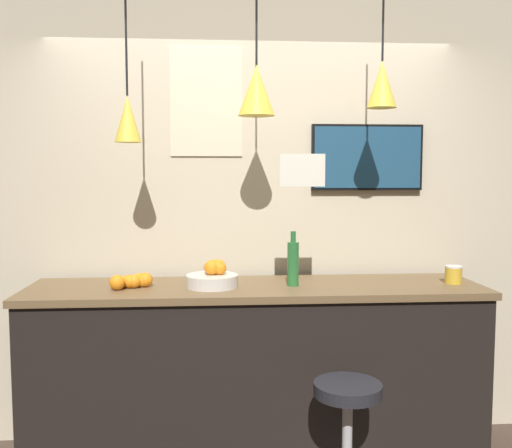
# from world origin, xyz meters

# --- Properties ---
(back_wall) EXTENTS (8.00, 0.06, 2.90)m
(back_wall) POSITION_xyz_m (0.00, 1.01, 1.45)
(back_wall) COLOR beige
(back_wall) RESTS_ON ground_plane
(service_counter) EXTENTS (2.57, 0.63, 1.05)m
(service_counter) POSITION_xyz_m (0.00, 0.58, 0.53)
(service_counter) COLOR black
(service_counter) RESTS_ON ground_plane
(bar_stool) EXTENTS (0.39, 0.39, 0.68)m
(bar_stool) POSITION_xyz_m (0.40, 0.02, 0.44)
(bar_stool) COLOR #B7B7BC
(bar_stool) RESTS_ON ground_plane
(fruit_bowl) EXTENTS (0.29, 0.29, 0.15)m
(fruit_bowl) POSITION_xyz_m (-0.24, 0.56, 1.11)
(fruit_bowl) COLOR beige
(fruit_bowl) RESTS_ON service_counter
(orange_pile) EXTENTS (0.23, 0.20, 0.08)m
(orange_pile) POSITION_xyz_m (-0.69, 0.56, 1.09)
(orange_pile) COLOR orange
(orange_pile) RESTS_ON service_counter
(juice_bottle) EXTENTS (0.07, 0.07, 0.31)m
(juice_bottle) POSITION_xyz_m (0.21, 0.56, 1.18)
(juice_bottle) COLOR #286B33
(juice_bottle) RESTS_ON service_counter
(spread_jar) EXTENTS (0.10, 0.10, 0.10)m
(spread_jar) POSITION_xyz_m (1.14, 0.56, 1.10)
(spread_jar) COLOR gold
(spread_jar) RESTS_ON service_counter
(pendant_lamp_left) EXTENTS (0.14, 0.14, 0.95)m
(pendant_lamp_left) POSITION_xyz_m (-0.70, 0.54, 1.98)
(pendant_lamp_left) COLOR black
(pendant_lamp_middle) EXTENTS (0.20, 0.20, 0.80)m
(pendant_lamp_middle) POSITION_xyz_m (0.00, 0.54, 2.14)
(pendant_lamp_middle) COLOR black
(pendant_lamp_right) EXTENTS (0.16, 0.16, 0.76)m
(pendant_lamp_right) POSITION_xyz_m (0.70, 0.54, 2.18)
(pendant_lamp_right) COLOR black
(mounted_tv) EXTENTS (0.71, 0.04, 0.41)m
(mounted_tv) POSITION_xyz_m (0.73, 0.95, 1.78)
(mounted_tv) COLOR black
(hanging_menu_board) EXTENTS (0.24, 0.01, 0.17)m
(hanging_menu_board) POSITION_xyz_m (0.22, 0.35, 1.70)
(hanging_menu_board) COLOR white
(wall_poster) EXTENTS (0.44, 0.01, 0.66)m
(wall_poster) POSITION_xyz_m (-0.28, 0.97, 2.12)
(wall_poster) COLOR beige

